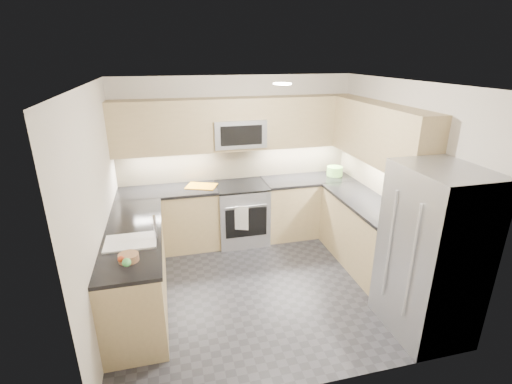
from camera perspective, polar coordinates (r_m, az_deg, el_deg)
name	(u,v)px	position (r m, az deg, el deg)	size (l,w,h in m)	color
floor	(263,285)	(4.91, 1.02, -14.10)	(3.60, 3.20, 0.00)	#26262B
ceiling	(264,83)	(4.05, 1.25, 16.42)	(3.60, 3.20, 0.02)	beige
wall_back	(237,159)	(5.81, -3.00, 5.13)	(3.60, 0.02, 2.50)	beige
wall_front	(317,265)	(2.96, 9.35, -11.09)	(3.60, 0.02, 2.50)	beige
wall_left	(99,209)	(4.26, -23.00, -2.40)	(0.02, 3.20, 2.50)	beige
wall_right	(399,182)	(5.08, 21.15, 1.44)	(0.02, 3.20, 2.50)	beige
base_cab_back_left	(170,220)	(5.70, -13.09, -4.27)	(1.42, 0.60, 0.90)	tan
base_cab_back_right	(307,207)	(6.09, 7.81, -2.25)	(1.42, 0.60, 0.90)	tan
base_cab_right	(365,235)	(5.33, 16.49, -6.42)	(0.60, 1.70, 0.90)	tan
base_cab_peninsula	(137,270)	(4.57, -17.82, -11.39)	(0.60, 2.00, 0.90)	tan
countertop_back_left	(167,191)	(5.53, -13.48, 0.16)	(1.42, 0.63, 0.04)	black
countertop_back_right	(308,179)	(5.93, 8.02, 1.94)	(1.42, 0.63, 0.04)	black
countertop_right	(369,204)	(5.14, 17.01, -1.74)	(0.63, 1.70, 0.04)	black
countertop_peninsula	(132,234)	(4.35, -18.49, -6.10)	(0.63, 2.00, 0.04)	black
upper_cab_back	(238,124)	(5.51, -2.75, 10.43)	(3.60, 0.35, 0.75)	tan
upper_cab_right	(380,134)	(5.06, 18.59, 8.47)	(0.35, 1.95, 0.75)	tan
backsplash_back	(237,162)	(5.82, -2.98, 4.59)	(3.60, 0.01, 0.51)	tan
backsplash_right	(379,176)	(5.44, 18.41, 2.41)	(0.01, 2.30, 0.51)	tan
gas_range	(242,214)	(5.77, -2.23, -3.33)	(0.76, 0.65, 0.91)	#999BA1
range_cooktop	(241,186)	(5.60, -2.29, 0.97)	(0.76, 0.65, 0.03)	black
oven_door_glass	(246,223)	(5.48, -1.51, -4.74)	(0.62, 0.02, 0.45)	black
oven_handle	(246,206)	(5.36, -1.49, -2.21)	(0.02, 0.02, 0.60)	#B2B5BA
microwave	(239,133)	(5.51, -2.68, 9.11)	(0.76, 0.40, 0.40)	#929599
microwave_door	(242,135)	(5.32, -2.23, 8.68)	(0.60, 0.01, 0.28)	black
refrigerator	(431,254)	(4.18, 25.39, -8.56)	(0.70, 0.90, 1.80)	gray
fridge_handle_left	(411,263)	(3.82, 22.77, -10.07)	(0.02, 0.02, 1.20)	#B2B5BA
fridge_handle_right	(389,245)	(4.07, 19.83, -7.70)	(0.02, 0.02, 1.20)	#B2B5BA
sink_basin	(131,248)	(4.14, -18.63, -8.11)	(0.52, 0.38, 0.16)	white
faucet	(155,228)	(4.03, -15.27, -5.34)	(0.03, 0.03, 0.28)	silver
utensil_bowl	(335,171)	(6.11, 12.02, 3.17)	(0.25, 0.25, 0.15)	#77C353
cutting_board	(201,186)	(5.55, -8.39, 0.91)	(0.43, 0.30, 0.01)	orange
fruit_basket	(129,257)	(3.77, -19.02, -9.50)	(0.19, 0.19, 0.07)	#A2704B
fruit_apple	(121,259)	(3.60, -20.03, -9.69)	(0.06, 0.06, 0.06)	#A83213
fruit_pear	(127,262)	(3.53, -19.29, -10.20)	(0.08, 0.08, 0.08)	#4EB655
dish_towel_check	(242,218)	(5.39, -2.24, -4.04)	(0.20, 0.02, 0.37)	white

